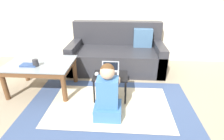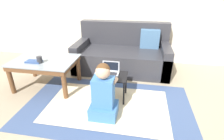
{
  "view_description": "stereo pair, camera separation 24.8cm",
  "coord_description": "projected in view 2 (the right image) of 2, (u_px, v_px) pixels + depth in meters",
  "views": [
    {
      "loc": [
        0.13,
        -2.19,
        1.5
      ],
      "look_at": [
        -0.02,
        0.05,
        0.43
      ],
      "focal_mm": 28.0,
      "sensor_mm": 36.0,
      "label": 1
    },
    {
      "loc": [
        0.37,
        -2.16,
        1.5
      ],
      "look_at": [
        -0.02,
        0.05,
        0.43
      ],
      "focal_mm": 28.0,
      "sensor_mm": 36.0,
      "label": 2
    }
  ],
  "objects": [
    {
      "name": "computer_mouse",
      "position": [
        97.0,
        73.0,
        2.48
      ],
      "size": [
        0.06,
        0.1,
        0.04
      ],
      "color": "#B2B7C1",
      "rests_on": "laptop_desk"
    },
    {
      "name": "laptop",
      "position": [
        110.0,
        72.0,
        2.49
      ],
      "size": [
        0.25,
        0.16,
        0.17
      ],
      "color": "#B7BCC6",
      "rests_on": "laptop_desk"
    },
    {
      "name": "wall_back",
      "position": [
        126.0,
        1.0,
        3.5
      ],
      "size": [
        9.0,
        0.06,
        2.5
      ],
      "color": "beige",
      "rests_on": "ground_plane"
    },
    {
      "name": "area_rug",
      "position": [
        107.0,
        105.0,
        2.44
      ],
      "size": [
        2.29,
        1.38,
        0.01
      ],
      "color": "#3D517A",
      "rests_on": "ground_plane"
    },
    {
      "name": "ground_plane",
      "position": [
        113.0,
        98.0,
        2.62
      ],
      "size": [
        16.0,
        16.0,
        0.0
      ],
      "primitive_type": "plane",
      "color": "gray"
    },
    {
      "name": "laptop_desk",
      "position": [
        110.0,
        78.0,
        2.49
      ],
      "size": [
        0.48,
        0.35,
        0.37
      ],
      "color": "black",
      "rests_on": "ground_plane"
    },
    {
      "name": "person_seated",
      "position": [
        104.0,
        95.0,
        2.12
      ],
      "size": [
        0.34,
        0.41,
        0.73
      ],
      "color": "#3D70B2",
      "rests_on": "ground_plane"
    },
    {
      "name": "cup_on_table",
      "position": [
        40.0,
        60.0,
        2.59
      ],
      "size": [
        0.08,
        0.08,
        0.1
      ],
      "color": "#2D2D33",
      "rests_on": "coffee_table"
    },
    {
      "name": "book_on_table",
      "position": [
        34.0,
        61.0,
        2.63
      ],
      "size": [
        0.24,
        0.12,
        0.02
      ],
      "color": "#334C7F",
      "rests_on": "coffee_table"
    },
    {
      "name": "coffee_table",
      "position": [
        45.0,
        64.0,
        2.76
      ],
      "size": [
        0.98,
        0.69,
        0.47
      ],
      "color": "gray",
      "rests_on": "ground_plane"
    },
    {
      "name": "couch",
      "position": [
        123.0,
        54.0,
        3.47
      ],
      "size": [
        1.79,
        0.94,
        0.88
      ],
      "color": "#2D2D33",
      "rests_on": "ground_plane"
    }
  ]
}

